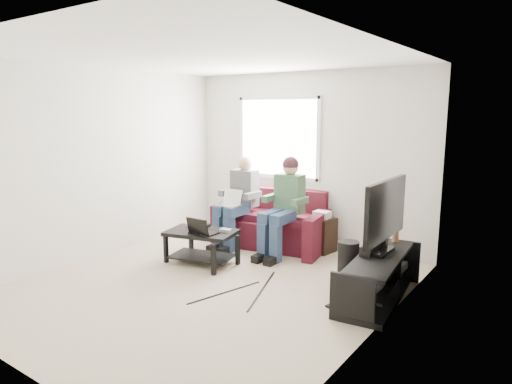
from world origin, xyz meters
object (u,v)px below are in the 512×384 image
tv_stand (379,280)px  sofa (272,225)px  subwoofer (348,265)px  end_table (322,233)px  coffee_table (201,239)px  tv (386,212)px

tv_stand → sofa: bearing=153.5°
subwoofer → end_table: 1.38m
sofa → tv_stand: size_ratio=1.25×
subwoofer → end_table: bearing=129.9°
sofa → end_table: bearing=9.3°
coffee_table → tv: 2.46m
coffee_table → tv_stand: (2.36, 0.23, -0.11)m
tv_stand → tv: (-0.00, 0.10, 0.73)m
sofa → tv_stand: (2.08, -1.04, -0.09)m
end_table → tv_stand: bearing=-42.0°
tv_stand → tv: 0.74m
sofa → tv_stand: bearing=-26.5°
sofa → end_table: size_ratio=3.19×
tv → subwoofer: tv is taller
sofa → tv: tv is taller
sofa → subwoofer: sofa is taller
tv_stand → subwoofer: bearing=165.5°
sofa → coffee_table: 1.30m
coffee_table → tv: (2.36, 0.33, 0.62)m
sofa → tv: size_ratio=1.73×
tv_stand → tv: bearing=91.5°
tv_stand → end_table: bearing=138.0°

